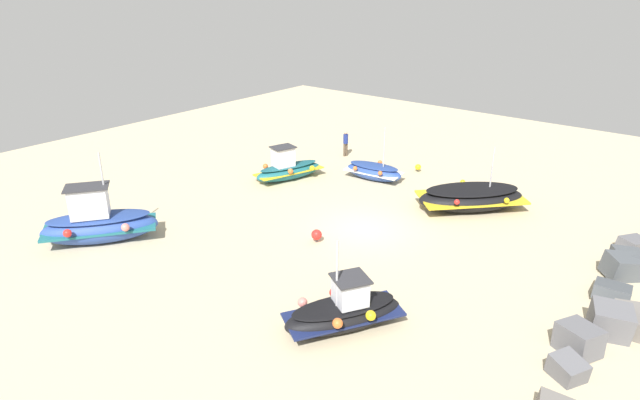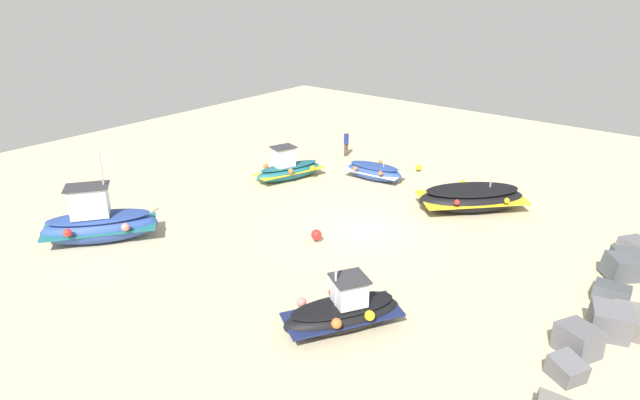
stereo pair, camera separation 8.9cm
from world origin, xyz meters
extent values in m
plane|color=beige|center=(0.00, 0.00, 0.00)|extent=(51.66, 51.66, 0.00)
ellipsoid|color=#2D4C9E|center=(8.48, -8.44, 0.63)|extent=(5.03, 4.31, 1.32)
cube|color=#1E6670|center=(8.48, -8.44, 0.70)|extent=(4.89, 4.22, 0.15)
ellipsoid|color=navy|center=(8.48, -8.44, 1.17)|extent=(4.41, 3.77, 0.25)
cube|color=silver|center=(8.70, -8.60, 1.94)|extent=(1.86, 1.74, 1.34)
cube|color=#333338|center=(8.70, -8.60, 2.64)|extent=(2.16, 2.02, 0.06)
cylinder|color=#B7B7BC|center=(8.13, -8.18, 2.71)|extent=(0.08, 0.08, 2.88)
sphere|color=#EA7F75|center=(8.12, -6.96, 0.99)|extent=(0.35, 0.35, 0.35)
sphere|color=#EA7F75|center=(7.91, -9.23, 0.98)|extent=(0.35, 0.35, 0.35)
sphere|color=red|center=(10.00, -8.33, 1.01)|extent=(0.35, 0.35, 0.35)
ellipsoid|color=#1E6670|center=(-2.85, -7.31, 0.44)|extent=(4.43, 2.58, 0.94)
cube|color=gold|center=(-2.85, -7.31, 0.48)|extent=(4.27, 2.54, 0.14)
ellipsoid|color=#1A565F|center=(-2.85, -7.31, 0.80)|extent=(3.89, 2.24, 0.20)
cube|color=white|center=(-2.51, -7.42, 1.42)|extent=(1.33, 1.18, 1.10)
cube|color=#333338|center=(-2.51, -7.42, 2.00)|extent=(1.54, 1.36, 0.06)
sphere|color=yellow|center=(-3.67, -6.22, 0.68)|extent=(0.31, 0.31, 0.31)
sphere|color=#EA7F75|center=(-3.44, -7.97, 0.67)|extent=(0.31, 0.31, 0.31)
sphere|color=orange|center=(-2.26, -6.65, 0.78)|extent=(0.31, 0.31, 0.31)
sphere|color=orange|center=(-2.03, -8.40, 0.77)|extent=(0.31, 0.31, 0.31)
ellipsoid|color=black|center=(6.88, 3.86, 0.45)|extent=(4.35, 3.38, 0.98)
cube|color=navy|center=(6.88, 3.86, 0.50)|extent=(4.21, 3.31, 0.15)
ellipsoid|color=black|center=(6.88, 3.86, 0.84)|extent=(3.81, 2.95, 0.21)
cube|color=silver|center=(6.69, 3.97, 1.36)|extent=(1.35, 1.34, 0.90)
cube|color=#333338|center=(6.69, 3.97, 1.84)|extent=(1.56, 1.55, 0.06)
cylinder|color=#B7B7BC|center=(7.11, 3.73, 2.11)|extent=(0.08, 0.08, 2.40)
sphere|color=#EA7F75|center=(7.46, 2.53, 0.72)|extent=(0.34, 0.34, 0.34)
sphere|color=orange|center=(7.82, 4.30, 0.85)|extent=(0.34, 0.34, 0.34)
sphere|color=red|center=(6.45, 3.12, 0.85)|extent=(0.34, 0.34, 0.34)
sphere|color=yellow|center=(6.81, 4.89, 0.85)|extent=(0.34, 0.34, 0.34)
sphere|color=orange|center=(5.44, 3.71, 0.75)|extent=(0.34, 0.34, 0.34)
ellipsoid|color=black|center=(-5.33, 2.88, 0.58)|extent=(5.55, 5.40, 1.22)
cube|color=gold|center=(-5.33, 2.88, 0.64)|extent=(5.43, 5.30, 0.16)
ellipsoid|color=black|center=(-5.33, 2.88, 1.07)|extent=(4.87, 4.74, 0.24)
cylinder|color=#B7B7BC|center=(-6.01, 3.52, 2.21)|extent=(0.08, 0.08, 2.09)
sphere|color=yellow|center=(-5.42, 4.66, 0.90)|extent=(0.27, 0.27, 0.27)
sphere|color=yellow|center=(-6.18, 1.98, 1.00)|extent=(0.27, 0.27, 0.27)
sphere|color=red|center=(-3.56, 2.92, 0.96)|extent=(0.27, 0.27, 0.27)
ellipsoid|color=#2D4C9E|center=(-5.89, -3.41, 0.45)|extent=(1.67, 3.59, 0.92)
cube|color=white|center=(-5.89, -3.41, 0.49)|extent=(1.70, 3.46, 0.10)
ellipsoid|color=navy|center=(-5.89, -3.41, 0.83)|extent=(1.46, 3.16, 0.17)
cylinder|color=#B7B7BC|center=(-5.95, -2.80, 2.05)|extent=(0.08, 0.08, 2.31)
sphere|color=orange|center=(-5.21, -2.53, 0.77)|extent=(0.26, 0.26, 0.26)
sphere|color=orange|center=(-6.66, -3.48, 0.83)|extent=(0.26, 0.26, 0.26)
sphere|color=orange|center=(-5.05, -4.14, 0.75)|extent=(0.26, 0.26, 0.26)
cylinder|color=brown|center=(-8.40, -7.38, 0.44)|extent=(0.14, 0.14, 0.87)
cylinder|color=brown|center=(-8.54, -7.30, 0.44)|extent=(0.14, 0.14, 0.87)
cylinder|color=navy|center=(-8.47, -7.34, 1.17)|extent=(0.32, 0.32, 0.61)
sphere|color=tan|center=(-8.47, -7.34, 1.59)|extent=(0.22, 0.22, 0.22)
cube|color=slate|center=(-5.61, 10.33, 0.26)|extent=(1.62, 1.37, 0.75)
cube|color=#4C5156|center=(-3.36, 10.45, 0.43)|extent=(1.50, 1.49, 0.97)
cube|color=#4C5156|center=(-2.71, 10.50, 0.45)|extent=(1.73, 1.82, 1.13)
cube|color=#4C5156|center=(-0.81, 10.51, 0.26)|extent=(1.46, 1.36, 0.78)
cube|color=slate|center=(1.06, 11.54, 0.39)|extent=(1.46, 1.49, 1.14)
cube|color=slate|center=(1.73, 10.97, 0.53)|extent=(1.50, 1.59, 1.20)
cube|color=slate|center=(3.31, 10.42, 0.46)|extent=(1.48, 1.54, 1.02)
cube|color=slate|center=(4.79, 10.53, 0.34)|extent=(1.23, 1.26, 0.84)
cylinder|color=#3F3F42|center=(-8.70, -2.04, 0.06)|extent=(0.08, 0.08, 0.11)
sphere|color=yellow|center=(-8.70, -2.04, 0.29)|extent=(0.36, 0.36, 0.36)
cylinder|color=#3F3F42|center=(2.50, -0.87, 0.06)|extent=(0.08, 0.08, 0.12)
sphere|color=red|center=(2.50, -0.87, 0.36)|extent=(0.48, 0.48, 0.48)
camera|label=1|loc=(19.46, 12.95, 11.06)|focal=30.64mm
camera|label=2|loc=(19.41, 13.02, 11.06)|focal=30.64mm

